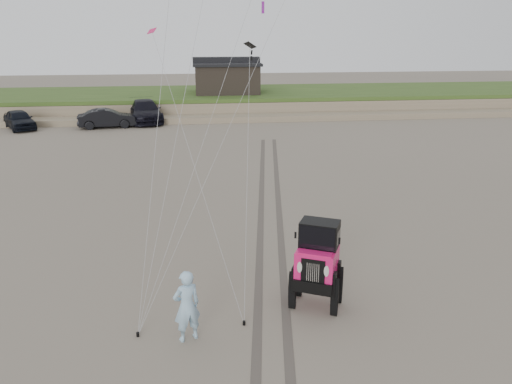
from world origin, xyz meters
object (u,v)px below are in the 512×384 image
at_px(truck_a, 19,120).
at_px(jeep, 317,274).
at_px(truck_b, 107,118).
at_px(man, 187,306).
at_px(cabin, 227,77).
at_px(truck_c, 145,111).

relative_size(truck_a, jeep, 0.81).
xyz_separation_m(truck_b, man, (6.72, -30.05, 0.21)).
bearing_deg(cabin, truck_c, -142.86).
bearing_deg(cabin, truck_b, -141.90).
bearing_deg(truck_b, jeep, -168.42).
distance_m(truck_c, man, 32.67).
relative_size(truck_c, man, 3.22).
distance_m(truck_a, truck_c, 9.91).
xyz_separation_m(truck_a, jeep, (17.24, -29.11, 0.26)).
xyz_separation_m(truck_b, jeep, (10.36, -28.84, 0.26)).
height_order(truck_c, jeep, jeep).
bearing_deg(jeep, truck_a, 146.17).
xyz_separation_m(truck_c, man, (3.93, -32.43, 0.06)).
bearing_deg(man, cabin, -117.23).
relative_size(truck_a, truck_b, 0.96).
bearing_deg(truck_c, truck_a, -178.77).
height_order(cabin, truck_c, cabin).
bearing_deg(truck_c, jeep, -87.50).
height_order(cabin, truck_a, cabin).
bearing_deg(truck_a, cabin, -5.73).
height_order(truck_c, man, man).
height_order(cabin, truck_b, cabin).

